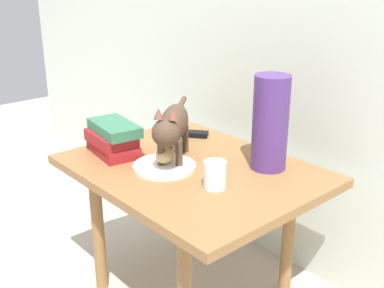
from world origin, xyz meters
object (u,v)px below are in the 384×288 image
(book_stack, at_px, (113,138))
(plate, at_px, (164,166))
(tv_remote, at_px, (189,134))
(side_table, at_px, (192,183))
(candle_jar, at_px, (215,176))
(cat, at_px, (172,126))
(green_vase, at_px, (270,123))
(bread_roll, at_px, (165,156))

(book_stack, bearing_deg, plate, 14.04)
(plate, relative_size, tv_remote, 1.40)
(side_table, bearing_deg, plate, -120.25)
(candle_jar, xyz_separation_m, tv_remote, (-0.40, 0.25, -0.03))
(book_stack, bearing_deg, side_table, 26.90)
(cat, xyz_separation_m, book_stack, (-0.20, -0.11, -0.07))
(book_stack, relative_size, green_vase, 0.75)
(side_table, height_order, green_vase, green_vase)
(cat, height_order, green_vase, green_vase)
(cat, relative_size, candle_jar, 4.41)
(green_vase, bearing_deg, side_table, -133.77)
(cat, distance_m, tv_remote, 0.30)
(cat, relative_size, tv_remote, 2.50)
(side_table, relative_size, cat, 2.22)
(cat, distance_m, green_vase, 0.32)
(bread_roll, height_order, cat, cat)
(side_table, distance_m, plate, 0.12)
(plate, distance_m, tv_remote, 0.33)
(bread_roll, bearing_deg, plate, -47.25)
(side_table, bearing_deg, green_vase, 46.23)
(bread_roll, distance_m, book_stack, 0.22)
(green_vase, distance_m, tv_remote, 0.44)
(side_table, relative_size, tv_remote, 5.53)
(side_table, xyz_separation_m, tv_remote, (-0.24, 0.19, 0.07))
(book_stack, bearing_deg, tv_remote, 84.53)
(side_table, xyz_separation_m, green_vase, (0.18, 0.18, 0.22))
(side_table, bearing_deg, cat, -159.91)
(bread_roll, relative_size, book_stack, 0.34)
(side_table, distance_m, candle_jar, 0.20)
(green_vase, xyz_separation_m, tv_remote, (-0.41, 0.01, -0.15))
(bread_roll, bearing_deg, cat, 104.89)
(bread_roll, distance_m, candle_jar, 0.23)
(book_stack, relative_size, candle_jar, 2.76)
(tv_remote, bearing_deg, cat, -90.09)
(bread_roll, bearing_deg, side_table, 48.46)
(plate, distance_m, bread_roll, 0.04)
(candle_jar, distance_m, tv_remote, 0.48)
(candle_jar, relative_size, tv_remote, 0.57)
(side_table, bearing_deg, tv_remote, 140.81)
(plate, relative_size, bread_roll, 2.62)
(cat, bearing_deg, green_vase, 40.32)
(plate, distance_m, candle_jar, 0.22)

